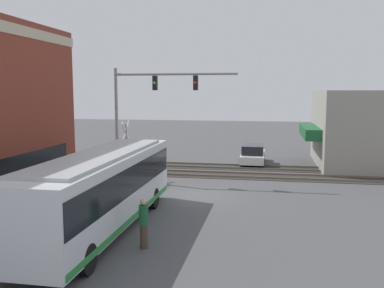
# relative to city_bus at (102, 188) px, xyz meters

# --- Properties ---
(ground_plane) EXTENTS (120.00, 120.00, 0.00)m
(ground_plane) POSITION_rel_city_bus_xyz_m (6.53, -2.80, -1.79)
(ground_plane) COLOR #4C4C4F
(shop_building) EXTENTS (9.96, 8.71, 5.76)m
(shop_building) POSITION_rel_city_bus_xyz_m (18.22, -14.01, 1.09)
(shop_building) COLOR gray
(shop_building) RESTS_ON ground
(city_bus) EXTENTS (11.79, 2.59, 3.23)m
(city_bus) POSITION_rel_city_bus_xyz_m (0.00, 0.00, 0.00)
(city_bus) COLOR silver
(city_bus) RESTS_ON ground
(traffic_signal_gantry) EXTENTS (0.42, 7.86, 7.16)m
(traffic_signal_gantry) POSITION_rel_city_bus_xyz_m (10.08, 0.90, 3.43)
(traffic_signal_gantry) COLOR gray
(traffic_signal_gantry) RESTS_ON ground
(crossing_signal) EXTENTS (1.41, 1.18, 3.81)m
(crossing_signal) POSITION_rel_city_bus_xyz_m (10.05, 2.44, 0.51)
(crossing_signal) COLOR gray
(crossing_signal) RESTS_ON ground
(rail_track_near) EXTENTS (2.60, 60.00, 0.15)m
(rail_track_near) POSITION_rel_city_bus_xyz_m (12.53, -2.80, -1.76)
(rail_track_near) COLOR #332D28
(rail_track_near) RESTS_ON ground
(rail_track_far) EXTENTS (2.60, 60.00, 0.15)m
(rail_track_far) POSITION_rel_city_bus_xyz_m (15.73, -2.80, -1.76)
(rail_track_far) COLOR #332D28
(rail_track_far) RESTS_ON ground
(parked_car_white) EXTENTS (4.82, 1.82, 1.54)m
(parked_car_white) POSITION_rel_city_bus_xyz_m (17.60, -5.40, -1.07)
(parked_car_white) COLOR silver
(parked_car_white) RESTS_ON ground
(pedestrian_near_bus) EXTENTS (0.34, 0.34, 1.86)m
(pedestrian_near_bus) POSITION_rel_city_bus_xyz_m (-1.60, -2.24, -0.83)
(pedestrian_near_bus) COLOR #473828
(pedestrian_near_bus) RESTS_ON ground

